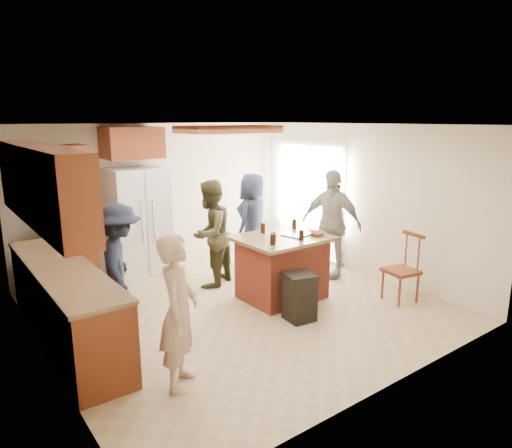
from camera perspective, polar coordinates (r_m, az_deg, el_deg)
room_shell at (r=10.32m, az=12.81°, el=3.18°), size 8.00×5.20×5.00m
person_front_left at (r=4.51m, az=-9.65°, el=-10.82°), size 0.68×0.69×1.54m
person_behind_left at (r=7.10m, az=-5.73°, el=-1.21°), size 0.95×0.83×1.67m
person_behind_right at (r=8.08m, az=-0.42°, el=0.53°), size 0.96×0.83×1.65m
person_side_right at (r=7.60m, az=9.34°, el=0.06°), size 0.85×1.16×1.78m
person_counter at (r=6.05m, az=-16.60°, el=-4.82°), size 0.78×1.10×1.56m
left_cabinetry at (r=5.71m, az=-23.64°, el=-4.61°), size 0.64×3.00×2.30m
back_wall_units at (r=7.53m, az=-20.42°, el=3.07°), size 1.80×0.60×2.45m
refrigerator at (r=7.80m, az=-14.47°, el=0.21°), size 0.90×0.76×1.80m
kitchen_island at (r=6.67m, az=3.28°, el=-5.35°), size 1.28×1.03×0.93m
island_items at (r=6.57m, az=5.09°, el=-1.15°), size 1.02×0.75×0.15m
trash_bin at (r=6.03m, az=5.48°, el=-9.03°), size 0.44×0.44×0.63m
spindle_chair at (r=6.88m, az=17.80°, el=-5.57°), size 0.49×0.49×0.99m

